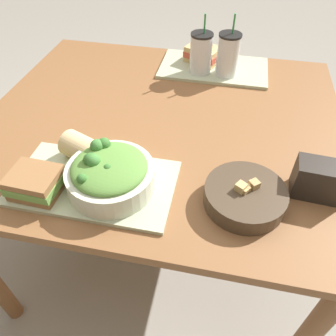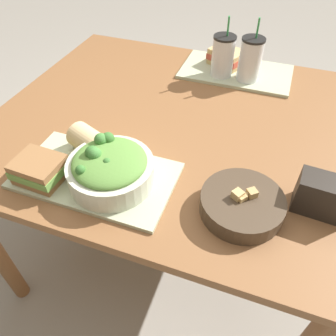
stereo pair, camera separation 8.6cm
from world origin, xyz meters
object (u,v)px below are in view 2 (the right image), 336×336
salad_bowl (110,168)px  sandwich_far (227,57)px  drink_cup_dark (223,57)px  soup_bowl (242,204)px  baguette_near (89,141)px  sandwich_near (40,169)px  drink_cup_red (250,61)px  chip_bag (323,196)px

salad_bowl → sandwich_far: salad_bowl is taller
sandwich_far → drink_cup_dark: 0.10m
soup_bowl → baguette_near: (-0.46, 0.06, 0.02)m
salad_bowl → sandwich_near: size_ratio=1.74×
baguette_near → drink_cup_red: size_ratio=0.54×
baguette_near → chip_bag: chip_bag is taller
baguette_near → drink_cup_red: bearing=-9.7°
sandwich_near → drink_cup_dark: drink_cup_dark is taller
soup_bowl → drink_cup_dark: bearing=107.5°
baguette_near → drink_cup_dark: bearing=-1.8°
soup_bowl → drink_cup_red: drink_cup_red is taller
sandwich_far → chip_bag: 0.77m
sandwich_near → soup_bowl: bearing=10.9°
baguette_near → sandwich_far: size_ratio=0.77×
drink_cup_dark → chip_bag: 0.69m
sandwich_near → drink_cup_red: size_ratio=0.56×
chip_bag → soup_bowl: bearing=-154.8°
soup_bowl → chip_bag: chip_bag is taller
salad_bowl → chip_bag: bearing=10.0°
soup_bowl → drink_cup_dark: 0.68m
salad_bowl → soup_bowl: size_ratio=1.10×
salad_bowl → sandwich_near: 0.19m
salad_bowl → drink_cup_red: 0.72m
soup_bowl → sandwich_far: bearing=105.5°
soup_bowl → baguette_near: 0.47m
sandwich_far → drink_cup_dark: (-0.00, -0.09, 0.04)m
salad_bowl → drink_cup_dark: size_ratio=1.01×
drink_cup_dark → drink_cup_red: drink_cup_red is taller
salad_bowl → drink_cup_red: bearing=69.6°
sandwich_near → salad_bowl: bearing=19.5°
sandwich_near → baguette_near: size_ratio=1.04×
baguette_near → drink_cup_dark: (0.26, 0.58, 0.03)m
drink_cup_red → chip_bag: bearing=-63.8°
sandwich_near → baguette_near: baguette_near is taller
drink_cup_red → baguette_near: bearing=-121.8°
salad_bowl → drink_cup_dark: bearing=77.8°
sandwich_near → sandwich_far: bearing=70.4°
sandwich_near → chip_bag: size_ratio=0.98×
soup_bowl → sandwich_near: size_ratio=1.58×
soup_bowl → drink_cup_red: size_ratio=0.89×
sandwich_far → drink_cup_red: (0.10, -0.09, 0.04)m
sandwich_far → drink_cup_red: drink_cup_red is taller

